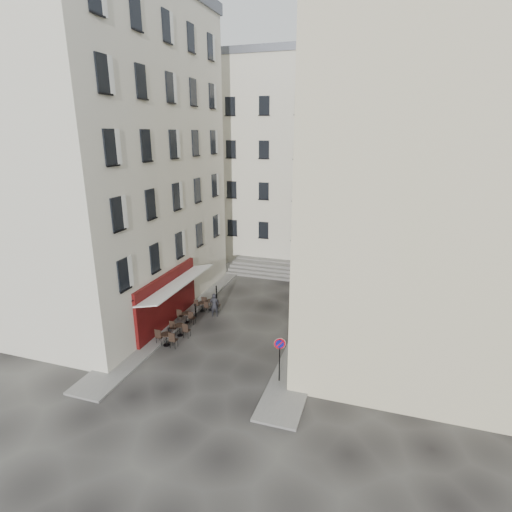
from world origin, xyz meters
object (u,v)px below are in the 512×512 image
at_px(no_parking_sign, 280,352).
at_px(bistro_table_a, 167,338).
at_px(pedestrian, 214,305).
at_px(bistro_table_b, 180,329).

distance_m(no_parking_sign, bistro_table_a, 7.38).
relative_size(bistro_table_a, pedestrian, 0.83).
distance_m(bistro_table_a, bistro_table_b, 1.32).
distance_m(no_parking_sign, pedestrian, 8.54).
height_order(no_parking_sign, pedestrian, no_parking_sign).
height_order(bistro_table_a, bistro_table_b, bistro_table_a).
relative_size(bistro_table_a, bistro_table_b, 1.04).
xyz_separation_m(no_parking_sign, pedestrian, (-6.06, 5.94, -0.91)).
distance_m(bistro_table_b, pedestrian, 3.30).
xyz_separation_m(no_parking_sign, bistro_table_a, (-7.12, 1.48, -1.25)).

